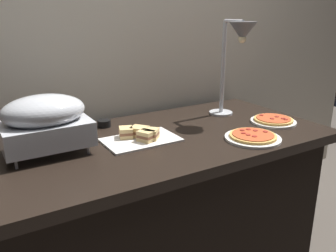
% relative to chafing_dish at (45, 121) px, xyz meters
% --- Properties ---
extents(back_wall, '(4.40, 0.04, 2.40)m').
position_rel_chafing_dish_xyz_m(back_wall, '(0.44, 0.42, 0.29)').
color(back_wall, beige).
rests_on(back_wall, ground_plane).
extents(buffet_table, '(1.90, 0.84, 0.76)m').
position_rel_chafing_dish_xyz_m(buffet_table, '(0.44, -0.08, -0.52)').
color(buffet_table, black).
rests_on(buffet_table, ground_plane).
extents(chafing_dish, '(0.37, 0.27, 0.26)m').
position_rel_chafing_dish_xyz_m(chafing_dish, '(0.00, 0.00, 0.00)').
color(chafing_dish, '#B7BABF').
rests_on(chafing_dish, buffet_table).
extents(heat_lamp, '(0.15, 0.29, 0.55)m').
position_rel_chafing_dish_xyz_m(heat_lamp, '(1.05, -0.03, 0.28)').
color(heat_lamp, '#B7BABF').
rests_on(heat_lamp, buffet_table).
extents(pizza_plate_front, '(0.27, 0.27, 0.03)m').
position_rel_chafing_dish_xyz_m(pizza_plate_front, '(0.89, -0.34, -0.13)').
color(pizza_plate_front, white).
rests_on(pizza_plate_front, buffet_table).
extents(pizza_plate_center, '(0.25, 0.25, 0.03)m').
position_rel_chafing_dish_xyz_m(pizza_plate_center, '(1.18, -0.20, -0.13)').
color(pizza_plate_center, white).
rests_on(pizza_plate_center, buffet_table).
extents(sandwich_platter, '(0.35, 0.22, 0.06)m').
position_rel_chafing_dish_xyz_m(sandwich_platter, '(0.42, -0.08, -0.12)').
color(sandwich_platter, white).
rests_on(sandwich_platter, buffet_table).
extents(sauce_cup_near, '(0.07, 0.07, 0.04)m').
position_rel_chafing_dish_xyz_m(sauce_cup_near, '(0.35, 0.22, -0.13)').
color(sauce_cup_near, black).
rests_on(sauce_cup_near, buffet_table).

